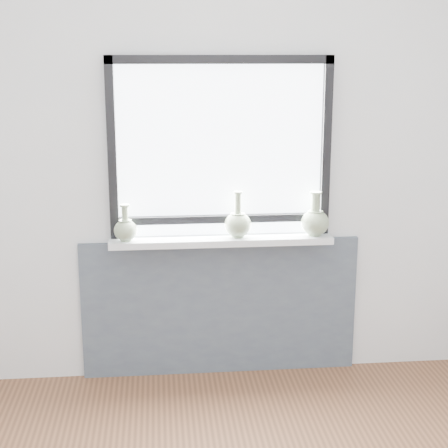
{
  "coord_description": "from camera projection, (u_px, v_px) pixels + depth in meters",
  "views": [
    {
      "loc": [
        -0.37,
        -2.19,
        1.96
      ],
      "look_at": [
        0.0,
        1.55,
        1.02
      ],
      "focal_mm": 55.0,
      "sensor_mm": 36.0,
      "label": 1
    }
  ],
  "objects": [
    {
      "name": "vase_a",
      "position": [
        126.0,
        229.0,
        3.96
      ],
      "size": [
        0.14,
        0.14,
        0.22
      ],
      "rotation": [
        0.0,
        0.0,
        -0.15
      ],
      "color": "#92A781",
      "rests_on": "windowsill"
    },
    {
      "name": "window",
      "position": [
        220.0,
        145.0,
        3.99
      ],
      "size": [
        1.3,
        0.06,
        1.05
      ],
      "color": "black",
      "rests_on": "windowsill"
    },
    {
      "name": "vase_b",
      "position": [
        238.0,
        223.0,
        4.05
      ],
      "size": [
        0.16,
        0.16,
        0.27
      ],
      "rotation": [
        0.0,
        0.0,
        -0.17
      ],
      "color": "#92A781",
      "rests_on": "windowsill"
    },
    {
      "name": "apron_panel",
      "position": [
        220.0,
        307.0,
        4.24
      ],
      "size": [
        1.7,
        0.03,
        0.86
      ],
      "primitive_type": "cube",
      "color": "#4D5964",
      "rests_on": "ground"
    },
    {
      "name": "back_wall",
      "position": [
        220.0,
        168.0,
        4.06
      ],
      "size": [
        3.6,
        0.02,
        2.6
      ],
      "primitive_type": "cube",
      "color": "silver",
      "rests_on": "ground"
    },
    {
      "name": "windowsill",
      "position": [
        221.0,
        240.0,
        4.07
      ],
      "size": [
        1.32,
        0.18,
        0.04
      ],
      "primitive_type": "cube",
      "color": "silver",
      "rests_on": "apron_panel"
    },
    {
      "name": "vase_c",
      "position": [
        315.0,
        221.0,
        4.08
      ],
      "size": [
        0.17,
        0.17,
        0.27
      ],
      "rotation": [
        0.0,
        0.0,
        -0.33
      ],
      "color": "#92A781",
      "rests_on": "windowsill"
    }
  ]
}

